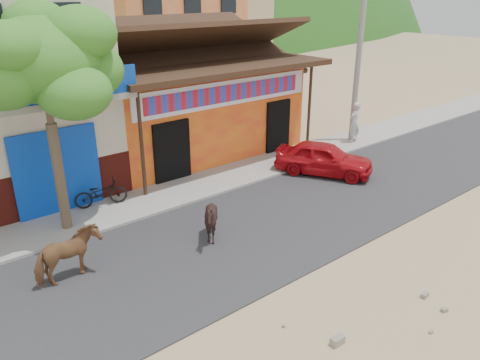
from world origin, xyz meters
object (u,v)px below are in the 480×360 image
at_px(tree, 51,123).
at_px(scooter, 101,193).
at_px(utility_pole, 360,46).
at_px(red_car, 324,158).
at_px(cow_dark, 211,221).
at_px(pedestrian, 354,122).
at_px(cow_tan, 68,256).

bearing_deg(tree, scooter, 27.77).
bearing_deg(utility_pole, red_car, -154.81).
bearing_deg(scooter, cow_dark, -144.86).
xyz_separation_m(utility_pole, pedestrian, (-0.20, -0.25, -3.13)).
xyz_separation_m(tree, red_car, (8.85, -1.66, -2.49)).
bearing_deg(red_car, cow_tan, 154.94).
bearing_deg(utility_pole, tree, -179.10).
bearing_deg(cow_tan, red_car, -93.36).
distance_m(tree, cow_tan, 3.58).
distance_m(cow_tan, scooter, 3.87).
relative_size(cow_tan, red_car, 0.43).
height_order(utility_pole, cow_tan, utility_pole).
bearing_deg(scooter, cow_tan, 160.18).
bearing_deg(cow_dark, scooter, -168.41).
height_order(cow_tan, pedestrian, pedestrian).
xyz_separation_m(cow_tan, pedestrian, (13.42, 2.43, 0.32)).
height_order(cow_dark, pedestrian, pedestrian).
bearing_deg(cow_dark, cow_tan, -108.31).
xyz_separation_m(tree, pedestrian, (12.60, -0.05, -2.13)).
xyz_separation_m(tree, cow_dark, (2.78, -3.07, -2.49)).
xyz_separation_m(cow_tan, cow_dark, (3.61, -0.58, -0.05)).
bearing_deg(red_car, tree, 139.43).
xyz_separation_m(red_car, scooter, (-7.49, 2.37, -0.10)).
relative_size(red_car, scooter, 2.21).
distance_m(red_car, scooter, 7.86).
relative_size(utility_pole, red_car, 2.29).
xyz_separation_m(utility_pole, cow_tan, (-13.62, -2.69, -3.44)).
relative_size(cow_dark, scooter, 0.74).
bearing_deg(utility_pole, pedestrian, -128.55).
bearing_deg(cow_tan, pedestrian, -87.97).
bearing_deg(red_car, pedestrian, -6.75).
xyz_separation_m(cow_dark, scooter, (-1.43, 3.78, -0.09)).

